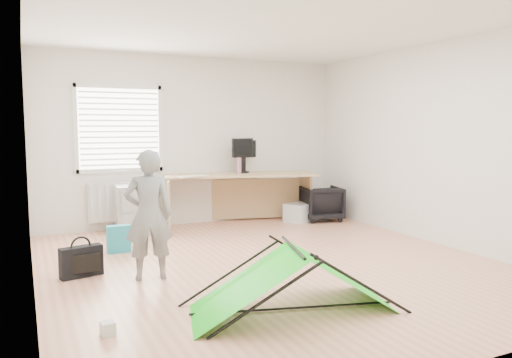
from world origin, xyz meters
name	(u,v)px	position (x,y,z in m)	size (l,w,h in m)	color
ground	(271,264)	(0.00, 0.00, 0.00)	(5.50, 5.50, 0.00)	tan
back_wall	(195,141)	(0.00, 2.75, 1.35)	(5.00, 0.02, 2.70)	silver
window	(120,129)	(-1.20, 2.71, 1.55)	(1.20, 0.06, 1.20)	silver
radiator	(122,201)	(-1.20, 2.67, 0.45)	(1.00, 0.12, 0.60)	silver
desk	(241,199)	(0.62, 2.31, 0.41)	(2.42, 0.77, 0.83)	tan
filing_cabinet	(132,209)	(-1.11, 2.39, 0.36)	(0.46, 0.62, 0.72)	#A6A9AB
monitor_left	(242,160)	(0.70, 2.43, 1.03)	(0.43, 0.09, 0.42)	black
monitor_right	(244,161)	(0.77, 2.52, 1.02)	(0.41, 0.09, 0.39)	black
keyboard	(194,176)	(-0.23, 2.13, 0.84)	(0.47, 0.16, 0.02)	beige
thermos	(239,165)	(0.63, 2.38, 0.95)	(0.07, 0.07, 0.26)	#B16383
office_chair	(321,203)	(2.00, 2.05, 0.29)	(0.62, 0.64, 0.58)	black
person	(149,215)	(-1.40, 0.03, 0.68)	(0.49, 0.32, 1.35)	gray
kite	(293,279)	(-0.48, -1.38, 0.28)	(1.79, 0.79, 0.55)	#15D515
storage_crate	(302,212)	(1.66, 2.13, 0.15)	(0.55, 0.38, 0.31)	silver
tote_bag	(119,239)	(-1.49, 1.29, 0.17)	(0.29, 0.13, 0.34)	teal
laptop_bag	(81,262)	(-2.04, 0.41, 0.16)	(0.44, 0.13, 0.33)	black
white_box	(108,329)	(-2.02, -1.24, 0.05)	(0.10, 0.10, 0.10)	silver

